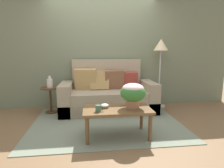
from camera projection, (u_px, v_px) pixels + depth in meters
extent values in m
plane|color=brown|center=(106.00, 122.00, 3.49)|extent=(14.00, 14.00, 0.00)
cube|color=slate|center=(102.00, 51.00, 4.39)|extent=(6.40, 0.12, 2.65)
cube|color=gray|center=(107.00, 123.00, 3.45)|extent=(2.69, 2.00, 0.01)
cube|color=gray|center=(108.00, 106.00, 4.09)|extent=(2.05, 0.87, 0.26)
cube|color=gray|center=(109.00, 96.00, 4.03)|extent=(1.57, 0.78, 0.21)
cube|color=gray|center=(107.00, 79.00, 4.34)|extent=(1.57, 0.16, 0.90)
cube|color=gray|center=(66.00, 98.00, 3.95)|extent=(0.24, 0.87, 0.65)
cube|color=gray|center=(148.00, 96.00, 4.17)|extent=(0.24, 0.87, 0.65)
cube|color=brown|center=(114.00, 80.00, 4.20)|extent=(0.44, 0.25, 0.44)
cube|color=#93382D|center=(129.00, 80.00, 4.27)|extent=(0.37, 0.18, 0.39)
cube|color=tan|center=(85.00, 79.00, 4.12)|extent=(0.48, 0.26, 0.48)
cube|color=tan|center=(100.00, 80.00, 4.16)|extent=(0.44, 0.27, 0.44)
cylinder|color=brown|center=(87.00, 131.00, 2.60)|extent=(0.06, 0.06, 0.42)
cylinder|color=brown|center=(150.00, 128.00, 2.71)|extent=(0.06, 0.06, 0.42)
cylinder|color=brown|center=(87.00, 120.00, 3.04)|extent=(0.06, 0.06, 0.42)
cylinder|color=brown|center=(142.00, 117.00, 3.15)|extent=(0.06, 0.06, 0.42)
cube|color=brown|center=(117.00, 109.00, 2.84)|extent=(1.03, 0.57, 0.04)
cylinder|color=#4C331E|center=(51.00, 112.00, 4.02)|extent=(0.26, 0.26, 0.03)
cylinder|color=#4C331E|center=(51.00, 100.00, 3.97)|extent=(0.05, 0.05, 0.51)
cylinder|color=#4C331E|center=(50.00, 88.00, 3.93)|extent=(0.40, 0.40, 0.03)
cylinder|color=#B2B2B7|center=(158.00, 106.00, 4.50)|extent=(0.31, 0.31, 0.03)
cylinder|color=#B2B2B7|center=(159.00, 78.00, 4.39)|extent=(0.03, 0.03, 1.30)
cone|color=beige|center=(161.00, 45.00, 4.25)|extent=(0.34, 0.34, 0.26)
cylinder|color=#A36B4C|center=(133.00, 103.00, 2.84)|extent=(0.20, 0.20, 0.15)
ellipsoid|color=#337533|center=(133.00, 93.00, 2.81)|extent=(0.39, 0.39, 0.28)
ellipsoid|color=beige|center=(133.00, 88.00, 2.80)|extent=(0.33, 0.33, 0.15)
cylinder|color=#3D664C|center=(98.00, 108.00, 2.67)|extent=(0.08, 0.08, 0.09)
torus|color=#3D664C|center=(102.00, 108.00, 2.67)|extent=(0.07, 0.01, 0.07)
cylinder|color=silver|center=(105.00, 107.00, 2.85)|extent=(0.05, 0.05, 0.02)
ellipsoid|color=silver|center=(105.00, 105.00, 2.85)|extent=(0.12, 0.12, 0.06)
cylinder|color=silver|center=(50.00, 83.00, 3.90)|extent=(0.12, 0.12, 0.18)
cylinder|color=silver|center=(49.00, 77.00, 3.88)|extent=(0.05, 0.05, 0.06)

